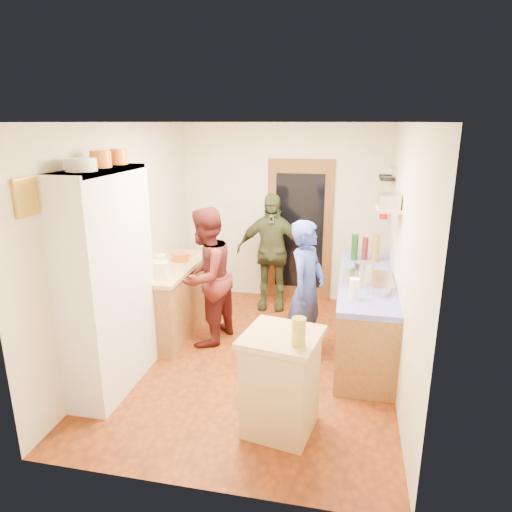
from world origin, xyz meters
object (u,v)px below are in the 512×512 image
(right_counter_base, at_px, (364,315))
(person_hob, at_px, (308,291))
(hutch_body, at_px, (108,283))
(person_back, at_px, (272,252))
(island_base, at_px, (281,385))
(person_left, at_px, (210,276))

(right_counter_base, bearing_deg, person_hob, -153.48)
(hutch_body, relative_size, person_back, 1.32)
(person_hob, bearing_deg, person_back, 44.62)
(hutch_body, height_order, person_hob, hutch_body)
(island_base, xyz_separation_m, person_left, (-1.10, 1.51, 0.40))
(right_counter_base, distance_m, person_back, 1.69)
(person_left, bearing_deg, person_back, 169.23)
(hutch_body, relative_size, island_base, 2.56)
(person_back, bearing_deg, hutch_body, -120.96)
(right_counter_base, xyz_separation_m, island_base, (-0.73, -1.68, 0.01))
(right_counter_base, relative_size, person_hob, 1.39)
(right_counter_base, bearing_deg, island_base, -113.56)
(person_hob, distance_m, person_left, 1.20)
(right_counter_base, height_order, person_hob, person_hob)
(person_left, bearing_deg, person_hob, 96.73)
(hutch_body, xyz_separation_m, person_hob, (1.86, 0.98, -0.31))
(person_hob, xyz_separation_m, person_back, (-0.64, 1.33, 0.04))
(person_left, bearing_deg, hutch_body, -17.00)
(right_counter_base, relative_size, person_back, 1.32)
(right_counter_base, height_order, island_base, island_base)
(island_base, xyz_separation_m, person_back, (-0.55, 2.69, 0.41))
(hutch_body, relative_size, person_hob, 1.39)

